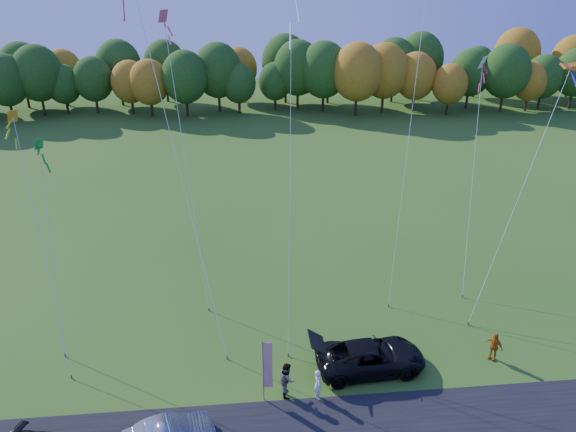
{
  "coord_description": "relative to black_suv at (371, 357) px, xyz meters",
  "views": [
    {
      "loc": [
        -2.81,
        -22.67,
        20.53
      ],
      "look_at": [
        0.0,
        6.0,
        7.0
      ],
      "focal_mm": 35.0,
      "sensor_mm": 36.0,
      "label": 1
    }
  ],
  "objects": [
    {
      "name": "kite_diamond_green",
      "position": [
        -17.21,
        5.07,
        4.89
      ],
      "size": [
        1.38,
        5.22,
        11.6
      ],
      "color": "#4C3F33",
      "rests_on": "ground"
    },
    {
      "name": "kite_delta_blue",
      "position": [
        -10.21,
        6.24,
        10.41
      ],
      "size": [
        6.5,
        10.39,
        23.5
      ],
      "color": "#4C3F33",
      "rests_on": "ground"
    },
    {
      "name": "feather_flag",
      "position": [
        -5.71,
        -1.77,
        1.41
      ],
      "size": [
        0.48,
        0.12,
        3.65
      ],
      "color": "#999999",
      "rests_on": "ground"
    },
    {
      "name": "kite_parafoil_rainbow",
      "position": [
        10.41,
        6.43,
        6.43
      ],
      "size": [
        8.58,
        6.71,
        14.81
      ],
      "color": "#4C3F33",
      "rests_on": "ground"
    },
    {
      "name": "kite_diamond_pink",
      "position": [
        -9.83,
        9.31,
        7.9
      ],
      "size": [
        2.52,
        6.45,
        17.89
      ],
      "color": "#4C3F33",
      "rests_on": "ground"
    },
    {
      "name": "ground",
      "position": [
        -3.98,
        -0.89,
        -0.82
      ],
      "size": [
        160.0,
        160.0,
        0.0
      ],
      "primitive_type": "plane",
      "color": "#295A18"
    },
    {
      "name": "black_suv",
      "position": [
        0.0,
        0.0,
        0.0
      ],
      "size": [
        6.06,
        3.11,
        1.64
      ],
      "primitive_type": "imported",
      "rotation": [
        0.0,
        0.0,
        1.64
      ],
      "color": "black",
      "rests_on": "ground"
    },
    {
      "name": "person_tailgate_b",
      "position": [
        -4.67,
        -1.45,
        0.15
      ],
      "size": [
        0.76,
        0.96,
        1.93
      ],
      "primitive_type": "imported",
      "rotation": [
        0.0,
        0.0,
        1.6
      ],
      "color": "gray",
      "rests_on": "ground"
    },
    {
      "name": "kite_diamond_white",
      "position": [
        8.9,
        10.03,
        6.23
      ],
      "size": [
        3.16,
        8.14,
        14.64
      ],
      "color": "#4C3F33",
      "rests_on": "ground"
    },
    {
      "name": "person_east",
      "position": [
        6.97,
        0.17,
        0.04
      ],
      "size": [
        0.96,
        1.04,
        1.72
      ],
      "primitive_type": "imported",
      "rotation": [
        0.0,
        0.0,
        -0.88
      ],
      "color": "#BF6412",
      "rests_on": "ground"
    },
    {
      "name": "person_tailgate_a",
      "position": [
        -3.15,
        -1.86,
        0.04
      ],
      "size": [
        0.53,
        0.7,
        1.71
      ],
      "primitive_type": "imported",
      "rotation": [
        0.0,
        0.0,
        1.78
      ],
      "color": "white",
      "rests_on": "ground"
    },
    {
      "name": "kite_diamond_yellow",
      "position": [
        -17.5,
        4.53,
        5.47
      ],
      "size": [
        3.63,
        8.0,
        13.07
      ],
      "color": "#4C3F33",
      "rests_on": "ground"
    },
    {
      "name": "kite_parafoil_orange",
      "position": [
        4.71,
        11.07,
        12.7
      ],
      "size": [
        6.27,
        11.3,
        27.42
      ],
      "color": "#4C3F33",
      "rests_on": "ground"
    },
    {
      "name": "kite_delta_red",
      "position": [
        -3.7,
        6.65,
        9.74
      ],
      "size": [
        2.6,
        10.78,
        20.97
      ],
      "color": "#4C3F33",
      "rests_on": "ground"
    },
    {
      "name": "tree_line",
      "position": [
        -3.98,
        54.11,
        -0.82
      ],
      "size": [
        116.0,
        12.0,
        10.0
      ],
      "primitive_type": null,
      "color": "#1E4711",
      "rests_on": "ground"
    }
  ]
}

